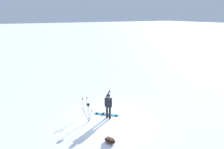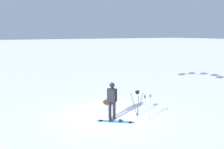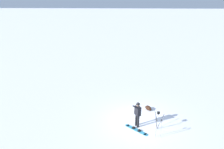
% 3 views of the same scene
% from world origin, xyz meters
% --- Properties ---
extents(ground_plane, '(300.00, 300.00, 0.00)m').
position_xyz_m(ground_plane, '(0.00, 0.00, 0.00)').
color(ground_plane, white).
extents(snowboarder, '(0.71, 0.59, 1.77)m').
position_xyz_m(snowboarder, '(0.44, -0.13, 1.07)').
color(snowboarder, black).
rests_on(snowboarder, ground_plane).
extents(snowboard, '(1.18, 1.40, 0.10)m').
position_xyz_m(snowboard, '(0.86, -0.19, 0.03)').
color(snowboard, teal).
rests_on(snowboard, ground_plane).
extents(gear_bag_large, '(0.70, 0.62, 0.27)m').
position_xyz_m(gear_bag_large, '(-1.70, 0.85, 0.14)').
color(gear_bag_large, black).
rests_on(gear_bag_large, ground_plane).
extents(camera_tripod, '(0.69, 0.56, 1.26)m').
position_xyz_m(camera_tripod, '(0.66, 1.15, 0.90)').
color(camera_tripod, '#262628').
rests_on(camera_tripod, ground_plane).
extents(ski_poles, '(0.21, 0.36, 1.26)m').
position_xyz_m(ski_poles, '(1.57, 1.04, 0.83)').
color(ski_poles, gray).
rests_on(ski_poles, ground_plane).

